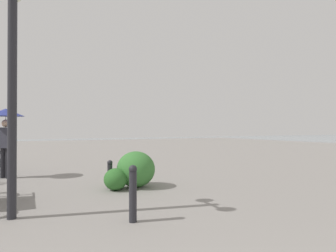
{
  "coord_description": "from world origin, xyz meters",
  "views": [
    {
      "loc": [
        -0.08,
        1.04,
        1.46
      ],
      "look_at": [
        10.69,
        -4.26,
        1.55
      ],
      "focal_mm": 30.38,
      "sensor_mm": 36.0,
      "label": 1
    }
  ],
  "objects": [
    {
      "name": "bollard_near",
      "position": [
        4.12,
        -0.42,
        0.46
      ],
      "size": [
        0.13,
        0.13,
        0.88
      ],
      "color": "#232328",
      "rests_on": "ground"
    },
    {
      "name": "pedestrian",
      "position": [
        9.45,
        1.63,
        1.6
      ],
      "size": [
        1.0,
        1.0,
        2.03
      ],
      "color": "black",
      "rests_on": "ground"
    },
    {
      "name": "lamppost",
      "position": [
        5.13,
        1.28,
        2.62
      ],
      "size": [
        0.98,
        0.28,
        3.92
      ],
      "color": "#232328",
      "rests_on": "ground"
    },
    {
      "name": "bollard_mid",
      "position": [
        6.76,
        -0.74,
        0.36
      ],
      "size": [
        0.13,
        0.13,
        0.68
      ],
      "color": "#232328",
      "rests_on": "ground"
    },
    {
      "name": "shrub_low",
      "position": [
        6.46,
        -0.8,
        0.26
      ],
      "size": [
        0.6,
        0.54,
        0.51
      ],
      "color": "#2D6628",
      "rests_on": "ground"
    },
    {
      "name": "shrub_round",
      "position": [
        6.6,
        -1.36,
        0.44
      ],
      "size": [
        1.04,
        0.93,
        0.88
      ],
      "color": "#387533",
      "rests_on": "ground"
    }
  ]
}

